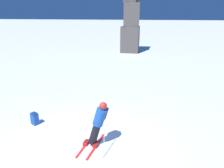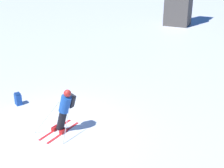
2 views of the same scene
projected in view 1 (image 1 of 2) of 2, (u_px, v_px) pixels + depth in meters
ground_plane at (85, 144)px, 7.56m from camera, size 300.00×300.00×0.00m
skier at (98, 122)px, 7.18m from camera, size 1.33×1.65×1.70m
rock_pillar at (131, 21)px, 24.35m from camera, size 2.04×1.79×8.39m
spare_backpack at (35, 119)px, 8.87m from camera, size 0.37×0.34×0.50m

